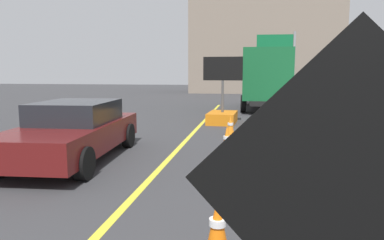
{
  "coord_description": "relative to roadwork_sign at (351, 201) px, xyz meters",
  "views": [
    {
      "loc": [
        1.88,
        1.67,
        2.07
      ],
      "look_at": [
        0.95,
        7.39,
        1.28
      ],
      "focal_mm": 32.73,
      "sensor_mm": 36.0,
      "label": 1
    }
  ],
  "objects": [
    {
      "name": "roadwork_sign",
      "position": [
        0.0,
        0.0,
        0.0
      ],
      "size": [
        1.62,
        0.26,
        2.33
      ],
      "color": "#593819",
      "rests_on": "ground"
    },
    {
      "name": "lane_center_stripe",
      "position": [
        -2.36,
        2.65,
        -1.47
      ],
      "size": [
        0.14,
        36.0,
        0.01
      ],
      "primitive_type": "cube",
      "color": "yellow",
      "rests_on": "ground"
    },
    {
      "name": "traffic_cone_curbside",
      "position": [
        -1.07,
        9.78,
        -1.14
      ],
      "size": [
        0.36,
        0.36,
        0.67
      ],
      "color": "black",
      "rests_on": "ground"
    },
    {
      "name": "traffic_cone_far_lane",
      "position": [
        -1.02,
        7.14,
        -1.11
      ],
      "size": [
        0.36,
        0.36,
        0.74
      ],
      "color": "black",
      "rests_on": "ground"
    },
    {
      "name": "traffic_cone_near_sign",
      "position": [
        -0.8,
        2.04,
        -1.12
      ],
      "size": [
        0.36,
        0.36,
        0.72
      ],
      "color": "black",
      "rests_on": "ground"
    },
    {
      "name": "arrow_board_trailer",
      "position": [
        -1.55,
        12.61,
        -0.99
      ],
      "size": [
        1.6,
        1.86,
        2.7
      ],
      "color": "orange",
      "rests_on": "ground"
    },
    {
      "name": "box_truck",
      "position": [
        0.39,
        18.52,
        0.31
      ],
      "size": [
        2.59,
        6.84,
        3.27
      ],
      "color": "black",
      "rests_on": "ground"
    },
    {
      "name": "traffic_cone_mid_lane",
      "position": [
        -0.8,
        4.66,
        -1.19
      ],
      "size": [
        0.36,
        0.36,
        0.58
      ],
      "color": "black",
      "rests_on": "ground"
    },
    {
      "name": "far_building_block",
      "position": [
        0.91,
        35.77,
        3.08
      ],
      "size": [
        14.75,
        6.22,
        9.11
      ],
      "primitive_type": "cube",
      "color": "gray",
      "rests_on": "ground"
    },
    {
      "name": "highway_guide_sign",
      "position": [
        1.9,
        24.88,
        1.95
      ],
      "size": [
        2.79,
        0.29,
        5.0
      ],
      "color": "gray",
      "rests_on": "ground"
    },
    {
      "name": "pickup_car",
      "position": [
        -4.59,
        5.98,
        -0.77
      ],
      "size": [
        2.24,
        4.72,
        1.38
      ],
      "color": "#591414",
      "rests_on": "ground"
    }
  ]
}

